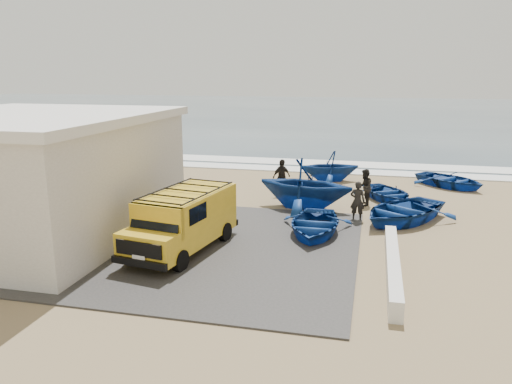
{
  "coord_description": "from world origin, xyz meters",
  "views": [
    {
      "loc": [
        4.28,
        -16.95,
        5.69
      ],
      "look_at": [
        -0.02,
        1.13,
        1.2
      ],
      "focal_mm": 35.0,
      "sensor_mm": 36.0,
      "label": 1
    }
  ],
  "objects_px": {
    "fisherman_middle": "(365,187)",
    "fisherman_back": "(282,177)",
    "boat_mid_left": "(305,184)",
    "boat_near_left": "(314,224)",
    "boat_near_right": "(402,211)",
    "fisherman_front": "(357,201)",
    "van": "(183,219)",
    "building": "(30,174)",
    "boat_mid_right": "(387,193)",
    "boat_far_right": "(450,180)",
    "boat_far_left": "(330,166)",
    "parapet": "(393,266)"
  },
  "relations": [
    {
      "from": "boat_far_left",
      "to": "fisherman_middle",
      "type": "xyz_separation_m",
      "value": [
        1.92,
        -4.72,
        -0.01
      ]
    },
    {
      "from": "van",
      "to": "boat_mid_right",
      "type": "bearing_deg",
      "value": 61.12
    },
    {
      "from": "van",
      "to": "fisherman_back",
      "type": "relative_size",
      "value": 2.87
    },
    {
      "from": "boat_near_left",
      "to": "boat_mid_right",
      "type": "distance_m",
      "value": 6.27
    },
    {
      "from": "fisherman_middle",
      "to": "boat_mid_right",
      "type": "bearing_deg",
      "value": 141.74
    },
    {
      "from": "fisherman_back",
      "to": "building",
      "type": "bearing_deg",
      "value": 177.65
    },
    {
      "from": "building",
      "to": "boat_near_left",
      "type": "height_order",
      "value": "building"
    },
    {
      "from": "boat_near_left",
      "to": "boat_mid_right",
      "type": "relative_size",
      "value": 1.12
    },
    {
      "from": "boat_near_left",
      "to": "boat_near_right",
      "type": "bearing_deg",
      "value": 36.67
    },
    {
      "from": "building",
      "to": "boat_mid_right",
      "type": "distance_m",
      "value": 14.86
    },
    {
      "from": "boat_mid_right",
      "to": "boat_far_right",
      "type": "distance_m",
      "value": 4.66
    },
    {
      "from": "boat_near_left",
      "to": "fisherman_back",
      "type": "height_order",
      "value": "fisherman_back"
    },
    {
      "from": "building",
      "to": "parapet",
      "type": "height_order",
      "value": "building"
    },
    {
      "from": "parapet",
      "to": "boat_far_left",
      "type": "xyz_separation_m",
      "value": [
        -2.92,
        12.34,
        0.53
      ]
    },
    {
      "from": "van",
      "to": "building",
      "type": "bearing_deg",
      "value": -174.9
    },
    {
      "from": "van",
      "to": "boat_near_left",
      "type": "bearing_deg",
      "value": 43.05
    },
    {
      "from": "boat_mid_left",
      "to": "fisherman_front",
      "type": "bearing_deg",
      "value": -108.77
    },
    {
      "from": "fisherman_back",
      "to": "boat_far_left",
      "type": "bearing_deg",
      "value": 13.37
    },
    {
      "from": "boat_near_right",
      "to": "boat_mid_right",
      "type": "distance_m",
      "value": 3.35
    },
    {
      "from": "fisherman_middle",
      "to": "fisherman_back",
      "type": "distance_m",
      "value": 4.04
    },
    {
      "from": "building",
      "to": "boat_far_right",
      "type": "bearing_deg",
      "value": 35.79
    },
    {
      "from": "boat_near_left",
      "to": "boat_far_left",
      "type": "xyz_separation_m",
      "value": [
        -0.29,
        9.22,
        0.43
      ]
    },
    {
      "from": "boat_far_left",
      "to": "boat_mid_right",
      "type": "bearing_deg",
      "value": 22.21
    },
    {
      "from": "boat_near_right",
      "to": "fisherman_front",
      "type": "relative_size",
      "value": 2.75
    },
    {
      "from": "boat_near_left",
      "to": "fisherman_back",
      "type": "bearing_deg",
      "value": 111.23
    },
    {
      "from": "boat_far_right",
      "to": "boat_far_left",
      "type": "bearing_deg",
      "value": 131.38
    },
    {
      "from": "boat_far_left",
      "to": "boat_far_right",
      "type": "distance_m",
      "value": 6.07
    },
    {
      "from": "van",
      "to": "boat_mid_right",
      "type": "distance_m",
      "value": 10.6
    },
    {
      "from": "boat_far_left",
      "to": "fisherman_front",
      "type": "xyz_separation_m",
      "value": [
        1.71,
        -7.07,
        -0.02
      ]
    },
    {
      "from": "boat_mid_left",
      "to": "boat_far_left",
      "type": "xyz_separation_m",
      "value": [
        0.53,
        5.77,
        -0.26
      ]
    },
    {
      "from": "building",
      "to": "fisherman_back",
      "type": "relative_size",
      "value": 5.55
    },
    {
      "from": "building",
      "to": "boat_mid_left",
      "type": "bearing_deg",
      "value": 31.63
    },
    {
      "from": "boat_mid_left",
      "to": "fisherman_middle",
      "type": "xyz_separation_m",
      "value": [
        2.45,
        1.06,
        -0.27
      ]
    },
    {
      "from": "boat_far_right",
      "to": "van",
      "type": "bearing_deg",
      "value": -177.5
    },
    {
      "from": "boat_near_left",
      "to": "boat_mid_left",
      "type": "bearing_deg",
      "value": 102.93
    },
    {
      "from": "van",
      "to": "fisherman_middle",
      "type": "relative_size",
      "value": 3.03
    },
    {
      "from": "boat_mid_left",
      "to": "fisherman_back",
      "type": "relative_size",
      "value": 2.4
    },
    {
      "from": "building",
      "to": "boat_far_left",
      "type": "bearing_deg",
      "value": 49.84
    },
    {
      "from": "fisherman_back",
      "to": "boat_near_right",
      "type": "bearing_deg",
      "value": -79.37
    },
    {
      "from": "fisherman_middle",
      "to": "fisherman_back",
      "type": "bearing_deg",
      "value": -104.05
    },
    {
      "from": "building",
      "to": "van",
      "type": "relative_size",
      "value": 1.93
    },
    {
      "from": "boat_mid_left",
      "to": "fisherman_front",
      "type": "height_order",
      "value": "boat_mid_left"
    },
    {
      "from": "boat_mid_right",
      "to": "boat_mid_left",
      "type": "bearing_deg",
      "value": -176.14
    },
    {
      "from": "boat_mid_left",
      "to": "fisherman_front",
      "type": "distance_m",
      "value": 2.61
    },
    {
      "from": "parapet",
      "to": "fisherman_front",
      "type": "distance_m",
      "value": 5.43
    },
    {
      "from": "boat_far_left",
      "to": "boat_far_right",
      "type": "relative_size",
      "value": 0.85
    },
    {
      "from": "boat_near_right",
      "to": "boat_mid_right",
      "type": "relative_size",
      "value": 1.32
    },
    {
      "from": "boat_near_right",
      "to": "boat_far_left",
      "type": "xyz_separation_m",
      "value": [
        -3.42,
        6.85,
        0.36
      ]
    },
    {
      "from": "parapet",
      "to": "van",
      "type": "height_order",
      "value": "van"
    },
    {
      "from": "boat_far_right",
      "to": "boat_mid_left",
      "type": "bearing_deg",
      "value": 172.95
    }
  ]
}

